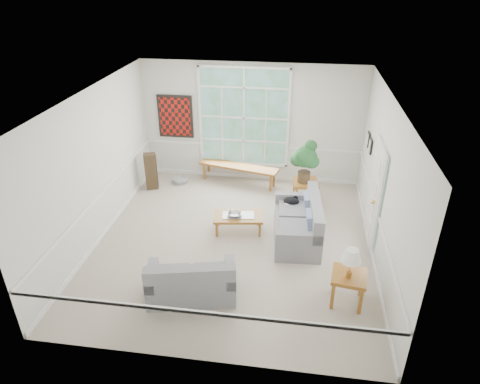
{
  "coord_description": "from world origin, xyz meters",
  "views": [
    {
      "loc": [
        1.15,
        -7.14,
        5.03
      ],
      "look_at": [
        0.1,
        0.2,
        1.05
      ],
      "focal_mm": 32.0,
      "sensor_mm": 36.0,
      "label": 1
    }
  ],
  "objects_px": {
    "end_table": "(305,192)",
    "side_table": "(348,288)",
    "coffee_table": "(238,223)",
    "loveseat_right": "(297,220)",
    "loveseat_front": "(191,277)"
  },
  "relations": [
    {
      "from": "end_table",
      "to": "side_table",
      "type": "xyz_separation_m",
      "value": [
        0.73,
        -3.3,
        0.0
      ]
    },
    {
      "from": "coffee_table",
      "to": "loveseat_right",
      "type": "bearing_deg",
      "value": -13.65
    },
    {
      "from": "coffee_table",
      "to": "end_table",
      "type": "relative_size",
      "value": 1.8
    },
    {
      "from": "loveseat_right",
      "to": "side_table",
      "type": "height_order",
      "value": "loveseat_right"
    },
    {
      "from": "loveseat_front",
      "to": "end_table",
      "type": "xyz_separation_m",
      "value": [
        1.86,
        3.51,
        -0.11
      ]
    },
    {
      "from": "loveseat_right",
      "to": "end_table",
      "type": "xyz_separation_m",
      "value": [
        0.15,
        1.54,
        -0.18
      ]
    },
    {
      "from": "side_table",
      "to": "end_table",
      "type": "bearing_deg",
      "value": 102.49
    },
    {
      "from": "loveseat_right",
      "to": "side_table",
      "type": "distance_m",
      "value": 1.97
    },
    {
      "from": "loveseat_front",
      "to": "coffee_table",
      "type": "height_order",
      "value": "loveseat_front"
    },
    {
      "from": "loveseat_front",
      "to": "side_table",
      "type": "xyz_separation_m",
      "value": [
        2.59,
        0.21,
        -0.11
      ]
    },
    {
      "from": "end_table",
      "to": "coffee_table",
      "type": "bearing_deg",
      "value": -133.95
    },
    {
      "from": "coffee_table",
      "to": "side_table",
      "type": "distance_m",
      "value": 2.82
    },
    {
      "from": "coffee_table",
      "to": "loveseat_front",
      "type": "bearing_deg",
      "value": -111.26
    },
    {
      "from": "coffee_table",
      "to": "side_table",
      "type": "relative_size",
      "value": 1.8
    },
    {
      "from": "side_table",
      "to": "coffee_table",
      "type": "bearing_deg",
      "value": 138.26
    }
  ]
}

